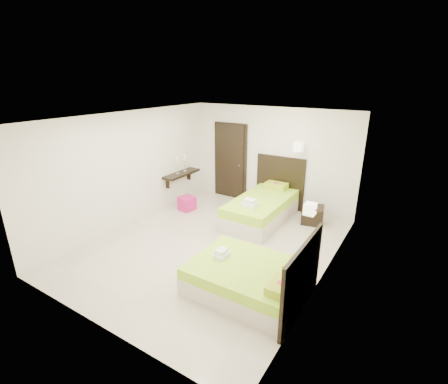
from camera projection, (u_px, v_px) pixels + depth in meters
The scene contains 7 objects.
floor at pixel (212, 245), 6.72m from camera, with size 5.50×5.50×0.00m, color beige.
bed_single at pixel (263, 207), 7.84m from camera, with size 1.32×2.20×1.82m.
bed_double at pixel (252, 278), 5.16m from camera, with size 1.82×1.54×1.50m.
nightstand at pixel (313, 215), 7.66m from camera, with size 0.49×0.43×0.43m, color black.
ottoman at pixel (187, 203), 8.45m from camera, with size 0.36×0.36×0.36m, color #AB165C.
door at pixel (230, 161), 9.12m from camera, with size 1.02×0.15×2.14m.
console_shelf at pixel (181, 174), 8.77m from camera, with size 0.35×1.20×0.78m.
Camera 1 is at (3.38, -4.92, 3.30)m, focal length 26.00 mm.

